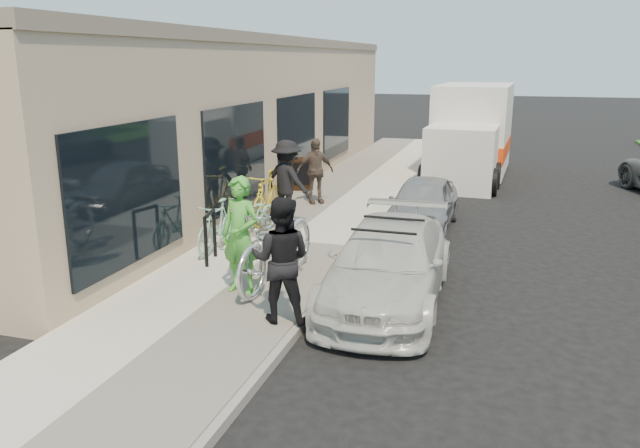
# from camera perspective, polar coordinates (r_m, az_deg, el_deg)

# --- Properties ---
(ground) EXTENTS (120.00, 120.00, 0.00)m
(ground) POSITION_cam_1_polar(r_m,az_deg,el_deg) (9.23, 2.21, -8.42)
(ground) COLOR black
(ground) RESTS_ON ground
(sidewalk) EXTENTS (3.00, 34.00, 0.15)m
(sidewalk) POSITION_cam_1_polar(r_m,az_deg,el_deg) (12.46, -3.11, -1.81)
(sidewalk) COLOR beige
(sidewalk) RESTS_ON ground
(curb) EXTENTS (0.12, 34.00, 0.13)m
(curb) POSITION_cam_1_polar(r_m,az_deg,el_deg) (12.04, 3.84, -2.47)
(curb) COLOR gray
(curb) RESTS_ON ground
(storefront) EXTENTS (3.60, 20.00, 4.22)m
(storefront) POSITION_cam_1_polar(r_m,az_deg,el_deg) (17.86, -7.53, 9.84)
(storefront) COLOR tan
(storefront) RESTS_ON ground
(bike_rack) EXTENTS (0.18, 0.63, 0.90)m
(bike_rack) POSITION_cam_1_polar(r_m,az_deg,el_deg) (11.15, -10.02, -0.72)
(bike_rack) COLOR black
(bike_rack) RESTS_ON sidewalk
(sandwich_board) EXTENTS (0.65, 0.65, 0.87)m
(sandwich_board) POSITION_cam_1_polar(r_m,az_deg,el_deg) (17.07, -1.67, 4.56)
(sandwich_board) COLOR black
(sandwich_board) RESTS_ON sidewalk
(sedan_white) EXTENTS (1.82, 4.23, 1.25)m
(sedan_white) POSITION_cam_1_polar(r_m,az_deg,el_deg) (9.61, 6.27, -3.66)
(sedan_white) COLOR silver
(sedan_white) RESTS_ON ground
(sedan_silver) EXTENTS (1.39, 3.38, 1.15)m
(sedan_silver) POSITION_cam_1_polar(r_m,az_deg,el_deg) (13.85, 9.38, 1.84)
(sedan_silver) COLOR #95959A
(sedan_silver) RESTS_ON ground
(moving_truck) EXTENTS (2.41, 5.91, 2.87)m
(moving_truck) POSITION_cam_1_polar(r_m,az_deg,el_deg) (20.47, 13.62, 7.78)
(moving_truck) COLOR silver
(moving_truck) RESTS_ON ground
(tandem_bike) EXTENTS (1.11, 2.60, 1.33)m
(tandem_bike) POSITION_cam_1_polar(r_m,az_deg,el_deg) (9.95, -3.89, -1.69)
(tandem_bike) COLOR silver
(tandem_bike) RESTS_ON sidewalk
(woman_rider) EXTENTS (0.75, 0.58, 1.81)m
(woman_rider) POSITION_cam_1_polar(r_m,az_deg,el_deg) (9.50, -7.29, -1.07)
(woman_rider) COLOR green
(woman_rider) RESTS_ON sidewalk
(man_standing) EXTENTS (0.92, 0.76, 1.74)m
(man_standing) POSITION_cam_1_polar(r_m,az_deg,el_deg) (8.44, -3.57, -3.28)
(man_standing) COLOR black
(man_standing) RESTS_ON sidewalk
(cruiser_bike_a) EXTENTS (0.46, 1.58, 0.95)m
(cruiser_bike_a) POSITION_cam_1_polar(r_m,az_deg,el_deg) (11.81, -9.38, -0.17)
(cruiser_bike_a) COLOR #7FBDA8
(cruiser_bike_a) RESTS_ON sidewalk
(cruiser_bike_b) EXTENTS (0.91, 1.68, 0.84)m
(cruiser_bike_b) POSITION_cam_1_polar(r_m,az_deg,el_deg) (12.74, -6.13, 0.80)
(cruiser_bike_b) COLOR #7FBDA8
(cruiser_bike_b) RESTS_ON sidewalk
(cruiser_bike_c) EXTENTS (0.69, 1.95, 1.15)m
(cruiser_bike_c) POSITION_cam_1_polar(r_m,az_deg,el_deg) (13.62, -4.89, 2.42)
(cruiser_bike_c) COLOR gold
(cruiser_bike_c) RESTS_ON sidewalk
(bystander_a) EXTENTS (1.32, 1.02, 1.79)m
(bystander_a) POSITION_cam_1_polar(r_m,az_deg,el_deg) (13.80, -3.05, 3.98)
(bystander_a) COLOR black
(bystander_a) RESTS_ON sidewalk
(bystander_b) EXTENTS (1.00, 0.88, 1.62)m
(bystander_b) POSITION_cam_1_polar(r_m,az_deg,el_deg) (15.49, -0.46, 4.87)
(bystander_b) COLOR brown
(bystander_b) RESTS_ON sidewalk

